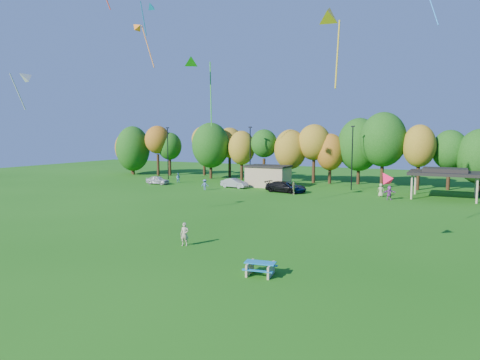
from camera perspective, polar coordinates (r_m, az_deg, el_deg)
The scene contains 22 objects.
ground at distance 27.17m, azimuth -8.70°, elevation -10.96°, with size 160.00×160.00×0.00m, color #19600F.
tree_line at distance 68.55m, azimuth 13.25°, elevation 4.30°, with size 93.57×10.55×11.15m.
lamp_posts at distance 62.54m, azimuth 14.72°, elevation 3.17°, with size 64.50×0.25×9.09m.
utility_building at distance 64.52m, azimuth 3.79°, elevation 0.54°, with size 6.30×4.30×3.25m.
pavilion at distance 58.25m, azimuth 25.64°, elevation 0.90°, with size 8.20×6.20×3.77m.
picnic_table at distance 24.75m, azimuth 2.71°, elevation -11.56°, with size 1.93×1.68×0.75m.
kite_flyer at distance 31.02m, azimuth -7.39°, elevation -7.18°, with size 0.61×0.40×1.67m, color tan.
car_a at distance 69.02m, azimuth -10.93°, elevation -0.01°, with size 1.55×3.85×1.31m, color silver.
car_b at distance 63.32m, azimuth -0.74°, elevation -0.42°, with size 1.46×4.18×1.38m, color #9C9CA1.
car_c at distance 58.96m, azimuth 6.56°, elevation -0.94°, with size 2.34×5.08×1.41m, color #0C1F48.
car_d at distance 58.73m, azimuth 5.80°, elevation -0.92°, with size 2.08×5.13×1.49m, color black.
far_person_0 at distance 56.60m, azimuth 7.17°, elevation -1.08°, with size 1.00×0.42×1.71m, color #7D8B55.
far_person_1 at distance 70.67m, azimuth -8.26°, elevation 0.28°, with size 0.76×0.59×1.56m, color #5592BB.
far_person_3 at distance 54.85m, azimuth 19.29°, elevation -1.61°, with size 1.60×0.51×1.72m, color #973F96.
far_person_4 at distance 60.86m, azimuth -4.71°, elevation -0.63°, with size 0.99×0.57×1.54m, color #4D65AA.
far_person_5 at distance 57.17m, azimuth 18.27°, elevation -1.28°, with size 0.83×0.54×1.70m, color tan.
kite_0 at distance 58.52m, azimuth -11.83°, elevation 21.74°, with size 1.29×2.66×4.38m.
kite_1 at distance 51.42m, azimuth -13.63°, elevation 19.16°, with size 3.14×1.16×5.32m.
kite_2 at distance 40.40m, azimuth -26.89°, elevation 12.18°, with size 1.32×2.15×3.42m.
kite_8 at distance 29.36m, azimuth 11.79°, elevation 20.82°, with size 1.59×3.37×5.51m.
kite_10 at distance 43.34m, azimuth -6.48°, elevation 15.56°, with size 3.01×4.04×7.44m.
kite_14 at distance 30.94m, azimuth 18.88°, elevation 0.33°, with size 1.52×1.38×1.22m.
Camera 1 is at (15.22, -21.05, 7.98)m, focal length 32.00 mm.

